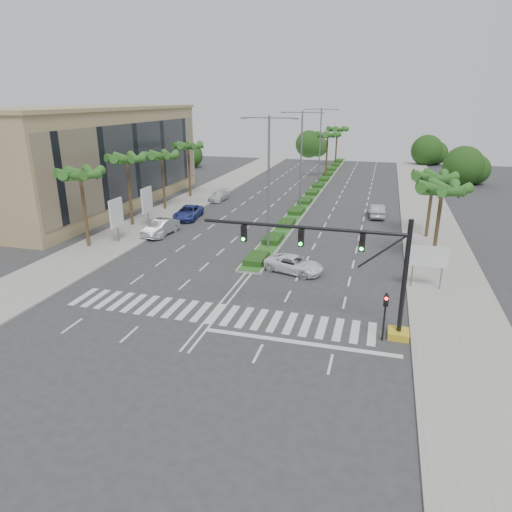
{
  "coord_description": "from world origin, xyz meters",
  "views": [
    {
      "loc": [
        9.87,
        -25.28,
        13.41
      ],
      "look_at": [
        1.77,
        3.54,
        3.0
      ],
      "focal_mm": 32.0,
      "sensor_mm": 36.0,
      "label": 1
    }
  ],
  "objects": [
    {
      "name": "ground",
      "position": [
        0.0,
        0.0,
        0.0
      ],
      "size": [
        160.0,
        160.0,
        0.0
      ],
      "primitive_type": "plane",
      "color": "#333335",
      "rests_on": "ground"
    },
    {
      "name": "car_crossing",
      "position": [
        3.49,
        8.85,
        0.67
      ],
      "size": [
        5.3,
        3.56,
        1.35
      ],
      "primitive_type": "imported",
      "rotation": [
        0.0,
        0.0,
        1.27
      ],
      "color": "white",
      "rests_on": "ground"
    },
    {
      "name": "pedestrian_signal",
      "position": [
        10.6,
        -0.68,
        2.04
      ],
      "size": [
        0.28,
        0.36,
        3.0
      ],
      "color": "black",
      "rests_on": "ground"
    },
    {
      "name": "streetlight_mid",
      "position": [
        0.0,
        30.0,
        6.81
      ],
      "size": [
        5.1,
        0.25,
        12.0
      ],
      "color": "slate",
      "rests_on": "ground"
    },
    {
      "name": "billboard_far",
      "position": [
        -14.5,
        18.0,
        2.96
      ],
      "size": [
        0.18,
        2.1,
        4.35
      ],
      "color": "slate",
      "rests_on": "ground"
    },
    {
      "name": "palm_left_far",
      "position": [
        -16.5,
        26.0,
        6.5
      ],
      "size": [
        4.57,
        4.68,
        7.35
      ],
      "color": "brown",
      "rests_on": "ground"
    },
    {
      "name": "streetlight_near",
      "position": [
        0.0,
        14.0,
        6.81
      ],
      "size": [
        5.1,
        0.25,
        12.0
      ],
      "color": "slate",
      "rests_on": "ground"
    },
    {
      "name": "car_parked_d",
      "position": [
        -11.8,
        32.94,
        0.65
      ],
      "size": [
        1.95,
        4.55,
        1.3
      ],
      "primitive_type": "imported",
      "rotation": [
        0.0,
        0.0,
        -0.03
      ],
      "color": "silver",
      "rests_on": "ground"
    },
    {
      "name": "footpath_left",
      "position": [
        -15.2,
        20.0,
        0.07
      ],
      "size": [
        6.0,
        120.0,
        0.15
      ],
      "primitive_type": "cube",
      "color": "gray",
      "rests_on": "ground"
    },
    {
      "name": "palm_right_near",
      "position": [
        14.5,
        14.0,
        6.2
      ],
      "size": [
        4.57,
        4.68,
        7.05
      ],
      "color": "brown",
      "rests_on": "ground"
    },
    {
      "name": "palm_left_mid",
      "position": [
        -16.5,
        18.0,
        7.08
      ],
      "size": [
        4.57,
        4.68,
        7.95
      ],
      "color": "brown",
      "rests_on": "ground"
    },
    {
      "name": "footpath_right",
      "position": [
        15.2,
        20.0,
        0.07
      ],
      "size": [
        6.0,
        120.0,
        0.15
      ],
      "primitive_type": "cube",
      "color": "gray",
      "rests_on": "ground"
    },
    {
      "name": "palm_median_a",
      "position": [
        0.0,
        55.0,
        7.17
      ],
      "size": [
        4.57,
        4.68,
        8.05
      ],
      "color": "brown",
      "rests_on": "ground"
    },
    {
      "name": "palm_median_b",
      "position": [
        0.0,
        70.0,
        7.17
      ],
      "size": [
        4.57,
        4.68,
        8.05
      ],
      "color": "brown",
      "rests_on": "ground"
    },
    {
      "name": "palm_left_near",
      "position": [
        -16.5,
        10.0,
        6.69
      ],
      "size": [
        4.57,
        4.68,
        7.55
      ],
      "color": "brown",
      "rests_on": "ground"
    },
    {
      "name": "palm_right_far",
      "position": [
        14.5,
        22.0,
        5.91
      ],
      "size": [
        4.57,
        4.68,
        6.75
      ],
      "color": "brown",
      "rests_on": "ground"
    },
    {
      "name": "palm_left_end",
      "position": [
        -16.5,
        34.0,
        6.88
      ],
      "size": [
        4.57,
        4.68,
        7.75
      ],
      "color": "brown",
      "rests_on": "ground"
    },
    {
      "name": "median",
      "position": [
        0.0,
        45.0,
        0.1
      ],
      "size": [
        2.2,
        75.0,
        0.2
      ],
      "primitive_type": "cube",
      "color": "gray",
      "rests_on": "ground"
    },
    {
      "name": "building",
      "position": [
        -26.0,
        26.0,
        6.0
      ],
      "size": [
        12.0,
        36.0,
        12.0
      ],
      "primitive_type": "cube",
      "color": "tan",
      "rests_on": "ground"
    },
    {
      "name": "direction_sign",
      "position": [
        13.5,
        7.99,
        2.45
      ],
      "size": [
        2.7,
        0.11,
        3.4
      ],
      "color": "slate",
      "rests_on": "ground"
    },
    {
      "name": "car_parked_c",
      "position": [
        -11.8,
        22.58,
        0.75
      ],
      "size": [
        3.06,
        5.62,
        1.49
      ],
      "primitive_type": "imported",
      "rotation": [
        0.0,
        0.0,
        0.11
      ],
      "color": "#2F3D90",
      "rests_on": "ground"
    },
    {
      "name": "streetlight_far",
      "position": [
        0.0,
        46.0,
        6.81
      ],
      "size": [
        5.1,
        0.25,
        12.0
      ],
      "color": "slate",
      "rests_on": "ground"
    },
    {
      "name": "car_parked_b",
      "position": [
        -11.8,
        15.56,
        0.8
      ],
      "size": [
        2.33,
        5.05,
        1.6
      ],
      "primitive_type": "imported",
      "rotation": [
        0.0,
        0.0,
        -0.13
      ],
      "color": "#AAABAF",
      "rests_on": "ground"
    },
    {
      "name": "car_parked_a",
      "position": [
        -11.8,
        15.37,
        0.7
      ],
      "size": [
        2.13,
        4.27,
        1.4
      ],
      "primitive_type": "imported",
      "rotation": [
        0.0,
        0.0,
        0.12
      ],
      "color": "white",
      "rests_on": "ground"
    },
    {
      "name": "car_right",
      "position": [
        9.37,
        29.36,
        0.77
      ],
      "size": [
        2.1,
        4.83,
        1.55
      ],
      "primitive_type": "imported",
      "rotation": [
        0.0,
        0.0,
        3.24
      ],
      "color": "#B3B2B7",
      "rests_on": "ground"
    },
    {
      "name": "billboard_near",
      "position": [
        -14.5,
        12.0,
        2.96
      ],
      "size": [
        0.18,
        2.1,
        4.35
      ],
      "color": "slate",
      "rests_on": "ground"
    },
    {
      "name": "signal_gantry",
      "position": [
        9.27,
        -0.0,
        3.46
      ],
      "size": [
        12.6,
        1.2,
        7.2
      ],
      "color": "gold",
      "rests_on": "ground"
    },
    {
      "name": "median_grass",
      "position": [
        0.0,
        45.0,
        0.22
      ],
      "size": [
        1.8,
        75.0,
        0.04
      ],
      "primitive_type": "cube",
      "color": "#2B5A1F",
      "rests_on": "median"
    }
  ]
}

